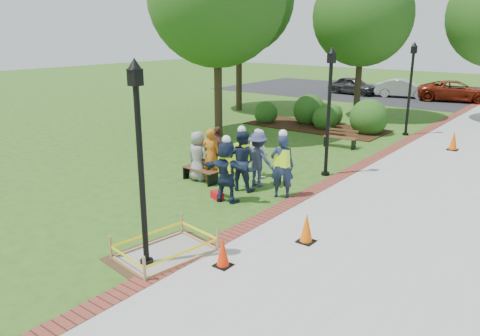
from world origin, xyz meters
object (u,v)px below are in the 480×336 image
Objects in this scene: cone_front at (223,253)px; hivis_worker_b at (282,164)px; lamp_near at (140,150)px; hivis_worker_a at (227,169)px; bench_near at (200,175)px; wet_concrete_pad at (165,245)px; hivis_worker_c at (242,159)px.

hivis_worker_b reaches higher than cone_front.
lamp_near reaches higher than hivis_worker_a.
hivis_worker_b is (0.00, 5.23, -1.48)m from lamp_near.
cone_front is (4.26, -3.99, 0.09)m from bench_near.
bench_near is at bearing 153.62° from hivis_worker_a.
cone_front is 0.34× the size of hivis_worker_a.
wet_concrete_pad is at bearing -164.45° from cone_front.
hivis_worker_a is 1.14m from hivis_worker_c.
lamp_near is at bearing -75.15° from hivis_worker_c.
hivis_worker_c is at bearing 104.85° from lamp_near.
cone_front is at bearing -52.03° from hivis_worker_a.
hivis_worker_b is (1.03, 1.28, 0.04)m from hivis_worker_a.
bench_near reaches higher than wet_concrete_pad.
hivis_worker_c is at bearing -172.17° from hivis_worker_b.
hivis_worker_b is 1.01× the size of hivis_worker_c.
hivis_worker_b is at bearing 6.98° from bench_near.
cone_front is 3.93m from hivis_worker_a.
hivis_worker_c is (1.56, 0.17, 0.76)m from bench_near.
hivis_worker_c is (-1.34, -0.18, -0.01)m from hivis_worker_b.
lamp_near reaches higher than hivis_worker_b.
bench_near reaches higher than cone_front.
hivis_worker_c reaches higher than hivis_worker_a.
lamp_near is 2.11× the size of hivis_worker_c.
wet_concrete_pad is 0.59× the size of lamp_near.
hivis_worker_a is at bearing -74.35° from hivis_worker_c.
cone_front is at bearing 15.55° from wet_concrete_pad.
bench_near is 3.03m from hivis_worker_b.
hivis_worker_a is at bearing -128.83° from hivis_worker_b.
bench_near is at bearing 136.89° from cone_front.
hivis_worker_b is (-0.02, 4.71, 0.77)m from wet_concrete_pad.
lamp_near is 2.09× the size of hivis_worker_b.
wet_concrete_pad is 5.25m from bench_near.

